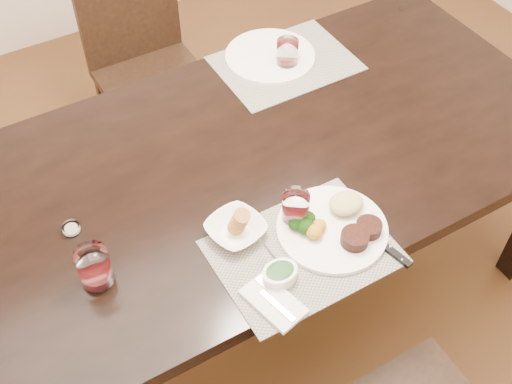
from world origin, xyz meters
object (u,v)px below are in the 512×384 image
chair_far (144,57)px  steak_knife (389,248)px  wine_glass_near (295,209)px  far_plate (270,56)px  dinner_plate (337,225)px  cracker_bowl (236,229)px

chair_far → steak_knife: chair_far is taller
wine_glass_near → far_plate: size_ratio=0.32×
dinner_plate → steak_knife: (0.08, -0.12, -0.01)m
steak_knife → dinner_plate: bearing=110.7°
chair_far → dinner_plate: bearing=-88.3°
far_plate → wine_glass_near: bearing=-115.7°
chair_far → cracker_bowl: bearing=-100.0°
steak_knife → wine_glass_near: 0.27m
wine_glass_near → chair_far: bearing=87.9°
steak_knife → cracker_bowl: 0.41m
dinner_plate → far_plate: size_ratio=0.96×
chair_far → steak_knife: (0.12, -1.42, 0.26)m
steak_knife → cracker_bowl: cracker_bowl is taller
cracker_bowl → wine_glass_near: wine_glass_near is taller
chair_far → far_plate: chair_far is taller
dinner_plate → steak_knife: size_ratio=1.31×
wine_glass_near → far_plate: wine_glass_near is taller
cracker_bowl → far_plate: 0.78m
chair_far → far_plate: 0.67m
chair_far → cracker_bowl: 1.22m
chair_far → dinner_plate: chair_far is taller
chair_far → wine_glass_near: size_ratio=8.96×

